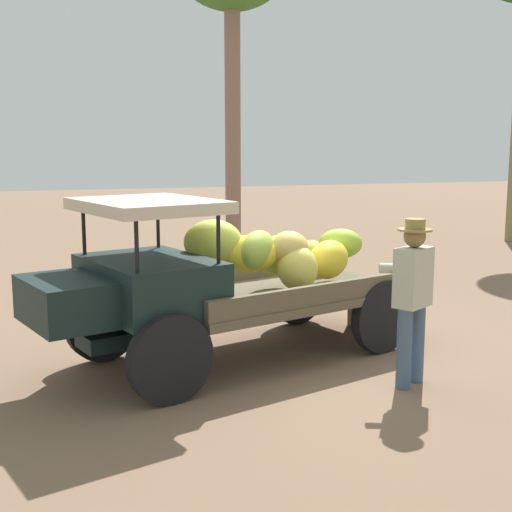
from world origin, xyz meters
name	(u,v)px	position (x,y,z in m)	size (l,w,h in m)	color
ground_plane	(286,350)	(0.00, 0.00, 0.00)	(60.00, 60.00, 0.00)	#81634B
truck	(221,281)	(0.84, 0.18, 0.93)	(4.66, 2.77, 1.87)	black
farmer	(412,292)	(-0.77, 1.51, 0.97)	(0.57, 0.55, 1.71)	#425A77
wooden_crate	(372,308)	(-1.51, -0.70, 0.24)	(0.53, 0.40, 0.49)	olive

